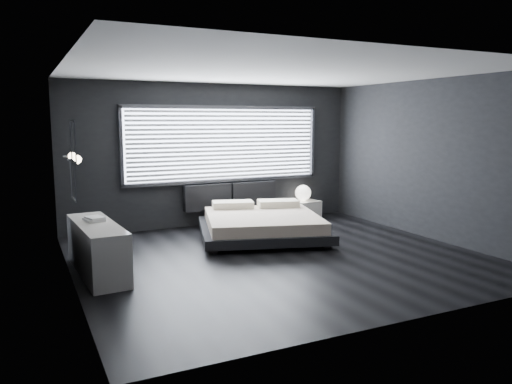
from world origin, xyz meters
name	(u,v)px	position (x,y,z in m)	size (l,w,h in m)	color
room	(280,166)	(0.00, 0.00, 1.40)	(6.04, 6.00, 2.80)	black
window	(225,144)	(0.20, 2.70, 1.61)	(4.14, 0.09, 1.52)	white
headboard	(231,196)	(0.29, 2.64, 0.57)	(1.96, 0.16, 0.52)	black
sconce_near	(77,159)	(-2.88, 0.05, 1.60)	(0.18, 0.11, 0.11)	silver
sconce_far	(72,156)	(-2.88, 0.65, 1.60)	(0.18, 0.11, 0.11)	silver
wall_art_upper	(73,141)	(-2.98, -0.55, 1.85)	(0.01, 0.48, 0.48)	#47474C
wall_art_lower	(73,180)	(-2.98, -0.30, 1.38)	(0.01, 0.48, 0.48)	#47474C
bed	(262,224)	(0.30, 1.24, 0.26)	(2.65, 2.59, 0.56)	black
nightstand	(302,209)	(1.90, 2.50, 0.19)	(0.65, 0.54, 0.38)	white
orb_lamp	(303,193)	(1.91, 2.51, 0.55)	(0.34, 0.34, 0.34)	white
dresser	(98,249)	(-2.65, 0.33, 0.35)	(0.61, 1.79, 0.71)	white
book_stack	(94,219)	(-2.65, 0.50, 0.73)	(0.29, 0.35, 0.06)	silver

